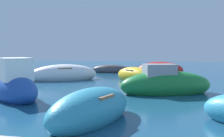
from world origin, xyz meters
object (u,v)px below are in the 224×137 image
Objects in this scene: moored_boat_2 at (166,84)px; moored_boat_10 at (64,74)px; moored_boat_5 at (14,87)px; moored_boat_7 at (135,76)px; moored_boat_8 at (92,110)px; moored_boat_3 at (111,70)px; moored_boat_0 at (160,70)px.

moored_boat_2 reaches higher than moored_boat_10.
moored_boat_7 is (4.42, 7.21, -0.18)m from moored_boat_5.
moored_boat_8 is at bearing -132.88° from moored_boat_2.
moored_boat_8 is (2.36, -15.13, 0.08)m from moored_boat_3.
moored_boat_5 is (-1.76, -12.52, 0.24)m from moored_boat_3.
moored_boat_10 is at bearing 70.94° from moored_boat_3.
moored_boat_3 is at bearing -57.92° from moored_boat_5.
moored_boat_2 is at bearing 114.69° from moored_boat_3.
moored_boat_2 is (0.18, -9.14, 0.05)m from moored_boat_0.
moored_boat_0 reaches higher than moored_boat_3.
moored_boat_0 is 9.14m from moored_boat_2.
moored_boat_5 is (-6.15, -11.56, 0.11)m from moored_boat_0.
moored_boat_3 is 6.42m from moored_boat_10.
moored_boat_7 is at bearing -21.59° from moored_boat_10.
moored_boat_3 is (-4.57, 10.10, -0.17)m from moored_boat_2.
moored_boat_7 is at bearing 116.96° from moored_boat_3.
moored_boat_5 is at bearing 82.34° from moored_boat_3.
moored_boat_3 is at bearing 160.01° from moored_boat_7.
moored_boat_3 is 0.92× the size of moored_boat_5.
moored_boat_5 is 0.80× the size of moored_boat_10.
moored_boat_2 is 1.23× the size of moored_boat_5.
moored_boat_8 is at bearing -172.29° from moored_boat_5.
moored_boat_0 is at bearing 7.54° from moored_boat_10.
moored_boat_2 is 5.50m from moored_boat_8.
moored_boat_10 is (-6.53, -5.10, -0.00)m from moored_boat_0.
moored_boat_7 is (-1.91, 4.79, -0.11)m from moored_boat_2.
moored_boat_7 is at bearing -116.89° from moored_boat_0.
moored_boat_5 is 1.03× the size of moored_boat_8.
moored_boat_2 is 6.78m from moored_boat_5.
moored_boat_8 is at bearing -94.11° from moored_boat_10.
moored_boat_2 is 0.99× the size of moored_boat_10.
moored_boat_5 is 6.48m from moored_boat_10.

